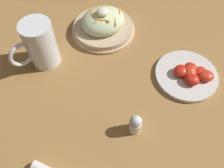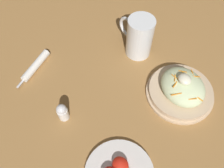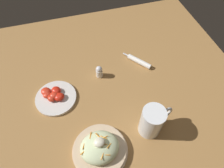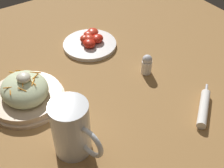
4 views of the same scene
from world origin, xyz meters
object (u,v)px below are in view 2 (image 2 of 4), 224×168
object	(u,v)px
salt_shaker	(62,112)
napkin_roll	(35,66)
salad_plate	(181,89)
beer_mug	(139,38)

from	to	relation	value
salt_shaker	napkin_roll	bearing A→B (deg)	6.62
salad_plate	salt_shaker	distance (m)	0.39
beer_mug	salt_shaker	bearing A→B (deg)	111.66
napkin_roll	salt_shaker	distance (m)	0.23
beer_mug	salad_plate	bearing A→B (deg)	-171.65
salad_plate	napkin_roll	xyz separation A→B (m)	(0.32, 0.41, -0.02)
salad_plate	beer_mug	xyz separation A→B (m)	(0.23, 0.03, 0.04)
salad_plate	napkin_roll	world-z (taller)	salad_plate
salt_shaker	beer_mug	bearing A→B (deg)	-68.34
napkin_roll	salt_shaker	world-z (taller)	salt_shaker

